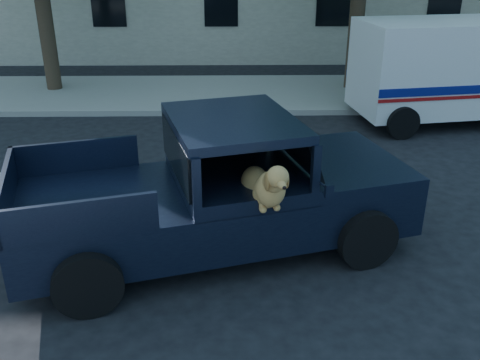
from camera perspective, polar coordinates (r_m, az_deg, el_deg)
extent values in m
plane|color=black|center=(7.78, -10.94, -9.34)|extent=(120.00, 120.00, 0.00)
cube|color=gray|center=(16.18, -5.76, 9.16)|extent=(60.00, 4.00, 0.15)
cylinder|color=#332619|center=(16.98, -20.10, 15.91)|extent=(0.44, 0.44, 4.40)
cylinder|color=#332619|center=(16.52, 12.36, 16.58)|extent=(0.44, 0.44, 4.40)
cube|color=black|center=(7.86, -2.60, -2.77)|extent=(5.99, 3.59, 0.71)
cube|color=black|center=(8.33, 10.78, 1.76)|extent=(2.14, 2.52, 0.17)
cube|color=black|center=(7.44, -0.76, 6.20)|extent=(2.17, 2.45, 0.13)
cube|color=black|center=(7.83, 5.44, 4.10)|extent=(0.77, 1.86, 0.61)
cube|color=black|center=(7.47, 1.90, -2.51)|extent=(0.73, 0.73, 0.41)
cube|color=black|center=(6.76, 9.49, -1.17)|extent=(0.12, 0.08, 0.17)
cube|color=silver|center=(14.60, 21.12, 8.14)|extent=(4.85, 2.75, 0.55)
cube|color=silver|center=(14.14, 20.23, 12.38)|extent=(3.99, 2.62, 1.64)
cube|color=navy|center=(13.39, 21.99, 8.85)|extent=(3.67, 0.59, 0.20)
cube|color=#9E0F0F|center=(13.43, 21.87, 8.14)|extent=(3.67, 0.59, 0.08)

